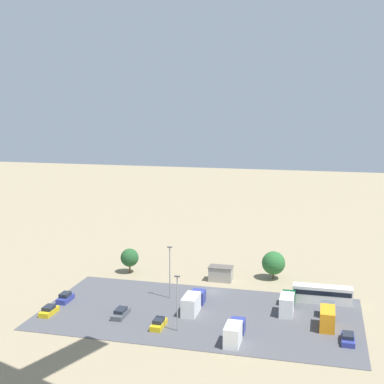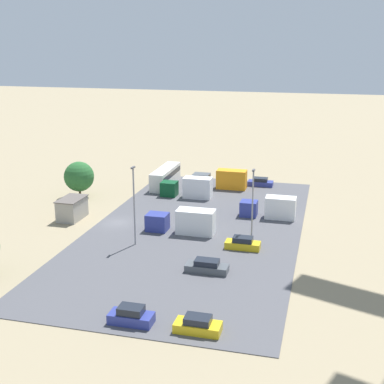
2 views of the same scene
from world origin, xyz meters
name	(u,v)px [view 1 (image 1 of 2)]	position (x,y,z in m)	size (l,w,h in m)	color
ground_plane	(213,292)	(0.00, 0.00, 0.00)	(400.00, 400.00, 0.00)	gray
parking_lot_surface	(199,314)	(0.00, 11.47, 0.04)	(55.61, 28.03, 0.08)	#4C4C51
shed_building	(221,274)	(-0.24, -6.95, 1.55)	(5.01, 3.08, 3.09)	#9E998E
bus	(322,294)	(-20.89, 0.71, 1.77)	(10.81, 2.51, 3.14)	silver
parked_car_0	(49,311)	(25.48, 18.12, 0.70)	(1.90, 4.16, 1.48)	gold
parked_car_1	(159,324)	(5.12, 18.79, 0.72)	(1.80, 4.30, 1.53)	gold
parked_car_2	(65,298)	(25.56, 11.89, 0.77)	(1.87, 4.07, 1.66)	navy
parked_car_3	(121,313)	(12.90, 16.03, 0.67)	(1.90, 4.75, 1.43)	#4C5156
parked_car_4	(348,339)	(-24.93, 17.03, 0.68)	(1.99, 4.39, 1.44)	navy
parked_truck_0	(234,332)	(-7.80, 20.83, 1.52)	(2.32, 7.96, 3.16)	navy
parked_truck_1	(287,303)	(-14.90, 6.70, 1.63)	(2.34, 8.39, 3.38)	#0C4723
parked_truck_2	(193,302)	(1.40, 10.35, 1.58)	(2.46, 9.29, 3.28)	navy
parked_truck_3	(327,316)	(-21.79, 10.88, 1.58)	(2.39, 9.34, 3.28)	#4C5156
tree_near_shed	(274,263)	(-10.73, -10.85, 3.46)	(4.89, 4.89, 5.92)	brown
tree_apron_mid	(130,258)	(20.05, -7.37, 3.41)	(3.94, 3.94, 5.39)	brown
light_pole_lot_centre	(170,270)	(7.12, 5.43, 5.55)	(0.90, 0.28, 10.05)	gray
light_pole_lot_edge	(177,301)	(1.76, 19.38, 5.17)	(0.90, 0.28, 9.31)	gray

